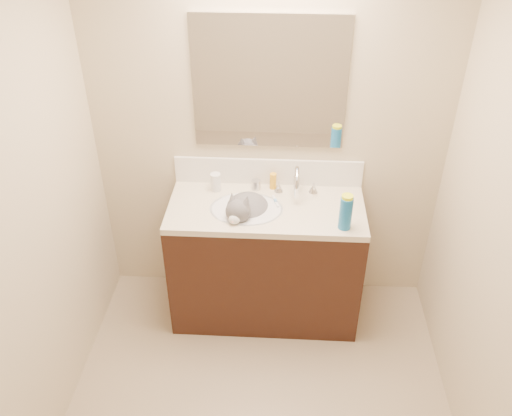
# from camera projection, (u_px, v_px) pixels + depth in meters

# --- Properties ---
(room_shell) EXTENTS (2.24, 2.54, 2.52)m
(room_shell) POSITION_uv_depth(u_px,v_px,m) (258.00, 214.00, 2.14)
(room_shell) COLOR #C1B090
(room_shell) RESTS_ON ground
(vanity_cabinet) EXTENTS (1.20, 0.55, 0.82)m
(vanity_cabinet) POSITION_uv_depth(u_px,v_px,m) (266.00, 263.00, 3.55)
(vanity_cabinet) COLOR black
(vanity_cabinet) RESTS_ON ground
(counter_slab) EXTENTS (1.20, 0.55, 0.04)m
(counter_slab) POSITION_uv_depth(u_px,v_px,m) (266.00, 209.00, 3.31)
(counter_slab) COLOR beige
(counter_slab) RESTS_ON vanity_cabinet
(basin) EXTENTS (0.45, 0.36, 0.14)m
(basin) POSITION_uv_depth(u_px,v_px,m) (246.00, 218.00, 3.32)
(basin) COLOR silver
(basin) RESTS_ON vanity_cabinet
(faucet) EXTENTS (0.28, 0.20, 0.21)m
(faucet) POSITION_uv_depth(u_px,v_px,m) (296.00, 183.00, 3.35)
(faucet) COLOR silver
(faucet) RESTS_ON counter_slab
(cat) EXTENTS (0.37, 0.43, 0.32)m
(cat) POSITION_uv_depth(u_px,v_px,m) (246.00, 212.00, 3.30)
(cat) COLOR #555355
(cat) RESTS_ON basin
(backsplash) EXTENTS (1.20, 0.02, 0.18)m
(backsplash) POSITION_uv_depth(u_px,v_px,m) (268.00, 172.00, 3.46)
(backsplash) COLOR silver
(backsplash) RESTS_ON counter_slab
(mirror) EXTENTS (0.90, 0.02, 0.80)m
(mirror) POSITION_uv_depth(u_px,v_px,m) (269.00, 84.00, 3.13)
(mirror) COLOR white
(mirror) RESTS_ON room_shell
(pill_bottle) EXTENTS (0.07, 0.07, 0.12)m
(pill_bottle) POSITION_uv_depth(u_px,v_px,m) (216.00, 182.00, 3.42)
(pill_bottle) COLOR silver
(pill_bottle) RESTS_ON counter_slab
(pill_label) EXTENTS (0.06, 0.06, 0.04)m
(pill_label) POSITION_uv_depth(u_px,v_px,m) (216.00, 184.00, 3.43)
(pill_label) COLOR orange
(pill_label) RESTS_ON pill_bottle
(silver_jar) EXTENTS (0.07, 0.07, 0.07)m
(silver_jar) POSITION_uv_depth(u_px,v_px,m) (256.00, 185.00, 3.44)
(silver_jar) COLOR #B7B7BC
(silver_jar) RESTS_ON counter_slab
(amber_bottle) EXTENTS (0.06, 0.06, 0.11)m
(amber_bottle) POSITION_uv_depth(u_px,v_px,m) (273.00, 181.00, 3.44)
(amber_bottle) COLOR gold
(amber_bottle) RESTS_ON counter_slab
(toothbrush) EXTENTS (0.05, 0.13, 0.01)m
(toothbrush) POSITION_uv_depth(u_px,v_px,m) (276.00, 201.00, 3.34)
(toothbrush) COLOR silver
(toothbrush) RESTS_ON counter_slab
(toothbrush_head) EXTENTS (0.02, 0.03, 0.02)m
(toothbrush_head) POSITION_uv_depth(u_px,v_px,m) (276.00, 201.00, 3.34)
(toothbrush_head) COLOR #639BD2
(toothbrush_head) RESTS_ON counter_slab
(spray_can) EXTENTS (0.08, 0.08, 0.20)m
(spray_can) POSITION_uv_depth(u_px,v_px,m) (346.00, 213.00, 3.06)
(spray_can) COLOR #1866A9
(spray_can) RESTS_ON counter_slab
(spray_cap) EXTENTS (0.07, 0.07, 0.04)m
(spray_cap) POSITION_uv_depth(u_px,v_px,m) (347.00, 198.00, 3.01)
(spray_cap) COLOR yellow
(spray_cap) RESTS_ON spray_can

